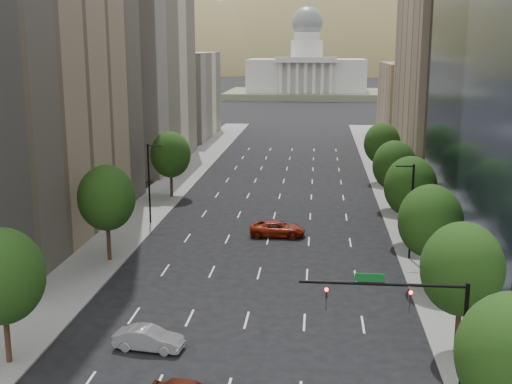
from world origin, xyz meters
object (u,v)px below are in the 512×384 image
(car_red_far, at_px, (277,229))
(car_silver, at_px, (149,339))
(traffic_signal, at_px, (419,314))
(capitol, at_px, (306,75))

(car_red_far, bearing_deg, car_silver, 165.75)
(traffic_signal, bearing_deg, car_red_far, 107.01)
(car_red_far, bearing_deg, capitol, 0.02)
(traffic_signal, xyz_separation_m, capitol, (-10.53, 219.71, 3.40))
(traffic_signal, bearing_deg, capitol, 92.74)
(traffic_signal, relative_size, car_red_far, 1.59)
(car_silver, distance_m, car_red_far, 27.65)
(car_silver, bearing_deg, car_red_far, -6.87)
(capitol, relative_size, car_silver, 13.20)
(car_silver, bearing_deg, traffic_signal, -99.07)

